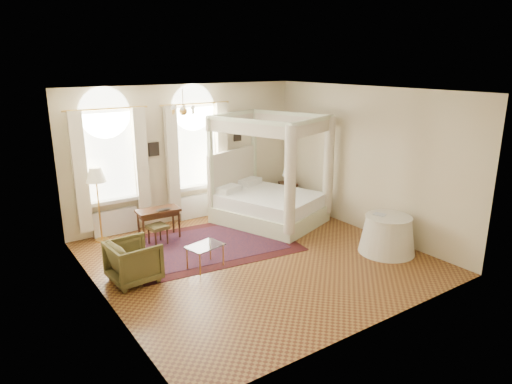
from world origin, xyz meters
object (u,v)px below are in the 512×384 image
(writing_desk, at_px, (158,214))
(floor_lamp, at_px, (96,179))
(nightstand, at_px, (288,194))
(side_table, at_px, (387,235))
(armchair, at_px, (134,261))
(stool, at_px, (158,228))
(canopy_bed, at_px, (270,199))
(coffee_table, at_px, (205,248))

(writing_desk, xyz_separation_m, floor_lamp, (-1.10, 0.62, 0.82))
(nightstand, bearing_deg, side_table, -94.69)
(side_table, bearing_deg, armchair, 160.30)
(stool, distance_m, floor_lamp, 1.68)
(canopy_bed, relative_size, side_table, 2.53)
(floor_lamp, bearing_deg, side_table, -40.35)
(coffee_table, height_order, floor_lamp, floor_lamp)
(floor_lamp, bearing_deg, armchair, -91.98)
(coffee_table, bearing_deg, nightstand, 30.61)
(armchair, distance_m, floor_lamp, 2.50)
(floor_lamp, height_order, side_table, floor_lamp)
(canopy_bed, bearing_deg, armchair, -163.26)
(canopy_bed, xyz_separation_m, stool, (-2.84, 0.19, -0.23))
(writing_desk, bearing_deg, stool, -117.30)
(writing_desk, xyz_separation_m, coffee_table, (0.14, -1.89, -0.18))
(canopy_bed, bearing_deg, floor_lamp, 163.65)
(armchair, xyz_separation_m, floor_lamp, (0.08, 2.27, 1.03))
(writing_desk, bearing_deg, armchair, -125.35)
(nightstand, height_order, coffee_table, nightstand)
(armchair, distance_m, side_table, 5.06)
(canopy_bed, height_order, writing_desk, canopy_bed)
(canopy_bed, relative_size, stool, 6.61)
(canopy_bed, relative_size, coffee_table, 3.86)
(stool, distance_m, coffee_table, 1.62)
(coffee_table, relative_size, floor_lamp, 0.46)
(writing_desk, bearing_deg, floor_lamp, 150.70)
(coffee_table, bearing_deg, floor_lamp, 116.19)
(writing_desk, distance_m, floor_lamp, 1.50)
(writing_desk, relative_size, coffee_table, 1.26)
(canopy_bed, relative_size, floor_lamp, 1.76)
(canopy_bed, relative_size, nightstand, 4.54)
(writing_desk, distance_m, armchair, 2.04)
(side_table, bearing_deg, coffee_table, 156.92)
(writing_desk, relative_size, stool, 2.15)
(nightstand, relative_size, armchair, 0.77)
(armchair, bearing_deg, coffee_table, -104.09)
(canopy_bed, height_order, floor_lamp, canopy_bed)
(writing_desk, relative_size, armchair, 1.13)
(writing_desk, height_order, floor_lamp, floor_lamp)
(canopy_bed, xyz_separation_m, floor_lamp, (-3.79, 1.11, 0.81))
(floor_lamp, relative_size, side_table, 1.44)
(writing_desk, distance_m, coffee_table, 1.91)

